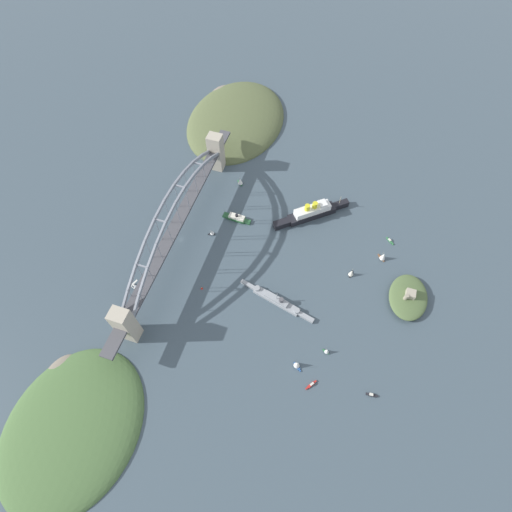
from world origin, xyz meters
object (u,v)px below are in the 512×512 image
(small_boat_8, at_px, (372,395))
(small_boat_1, at_px, (351,273))
(harbor_ferry_steamer, at_px, (237,218))
(small_boat_2, at_px, (390,241))
(fort_island_mid_harbor, at_px, (408,297))
(small_boat_6, at_px, (327,351))
(seaplane_taxiing_near_bridge, at_px, (133,285))
(small_boat_4, at_px, (212,232))
(ocean_liner, at_px, (312,212))
(channel_marker_buoy, at_px, (202,288))
(small_boat_7, at_px, (297,364))
(small_boat_3, at_px, (311,385))
(small_boat_5, at_px, (240,181))
(naval_cruiser, at_px, (277,301))
(harbor_arch_bridge, at_px, (176,224))
(small_boat_0, at_px, (383,256))

(small_boat_8, bearing_deg, small_boat_1, -160.57)
(harbor_ferry_steamer, relative_size, small_boat_2, 3.55)
(fort_island_mid_harbor, bearing_deg, small_boat_6, -39.73)
(seaplane_taxiing_near_bridge, height_order, small_boat_4, small_boat_4)
(small_boat_2, distance_m, small_boat_6, 134.69)
(small_boat_2, distance_m, small_boat_4, 177.35)
(small_boat_2, height_order, small_boat_4, small_boat_4)
(ocean_liner, distance_m, channel_marker_buoy, 135.94)
(small_boat_2, bearing_deg, small_boat_6, -15.35)
(small_boat_4, xyz_separation_m, small_boat_7, (102.17, 114.56, 1.30))
(seaplane_taxiing_near_bridge, xyz_separation_m, small_boat_3, (36.24, 177.67, -1.18))
(seaplane_taxiing_near_bridge, bearing_deg, small_boat_5, 160.43)
(small_boat_3, xyz_separation_m, small_boat_7, (-11.19, -15.14, 3.87))
(channel_marker_buoy, bearing_deg, fort_island_mid_harbor, 104.68)
(small_boat_4, bearing_deg, naval_cruiser, 58.26)
(seaplane_taxiing_near_bridge, bearing_deg, harbor_arch_bridge, 161.64)
(small_boat_1, height_order, channel_marker_buoy, small_boat_1)
(harbor_arch_bridge, xyz_separation_m, fort_island_mid_harbor, (-3.25, 222.08, -21.49))
(small_boat_1, relative_size, channel_marker_buoy, 3.58)
(small_boat_8, bearing_deg, seaplane_taxiing_near_bridge, -97.37)
(small_boat_6, distance_m, small_boat_8, 47.86)
(harbor_arch_bridge, distance_m, small_boat_8, 225.48)
(naval_cruiser, height_order, small_boat_8, naval_cruiser)
(naval_cruiser, bearing_deg, small_boat_3, 37.06)
(ocean_liner, relative_size, small_boat_7, 6.86)
(small_boat_5, bearing_deg, small_boat_2, 81.31)
(fort_island_mid_harbor, distance_m, small_boat_1, 54.13)
(ocean_liner, distance_m, small_boat_4, 103.52)
(seaplane_taxiing_near_bridge, relative_size, small_boat_0, 1.06)
(small_boat_8, bearing_deg, small_boat_0, -175.25)
(naval_cruiser, distance_m, small_boat_2, 131.75)
(naval_cruiser, xyz_separation_m, small_boat_4, (-51.21, -82.77, 0.87))
(small_boat_1, height_order, small_boat_7, small_boat_7)
(harbor_arch_bridge, relative_size, small_boat_5, 29.10)
(harbor_ferry_steamer, bearing_deg, small_boat_1, 76.89)
(channel_marker_buoy, bearing_deg, harbor_arch_bridge, -137.62)
(small_boat_4, bearing_deg, small_boat_3, 48.85)
(harbor_ferry_steamer, distance_m, small_boat_1, 127.34)
(fort_island_mid_harbor, bearing_deg, small_boat_7, -41.66)
(fort_island_mid_harbor, xyz_separation_m, channel_marker_buoy, (47.59, -181.62, -3.04))
(harbor_ferry_steamer, distance_m, seaplane_taxiing_near_bridge, 121.39)
(ocean_liner, relative_size, small_boat_6, 8.94)
(harbor_arch_bridge, distance_m, ocean_liner, 136.40)
(fort_island_mid_harbor, xyz_separation_m, small_boat_6, (71.11, -59.09, -0.46))
(naval_cruiser, bearing_deg, small_boat_0, 131.61)
(seaplane_taxiing_near_bridge, height_order, small_boat_7, small_boat_7)
(small_boat_0, height_order, channel_marker_buoy, small_boat_0)
(fort_island_mid_harbor, relative_size, small_boat_0, 4.29)
(harbor_arch_bridge, relative_size, fort_island_mid_harbor, 5.66)
(ocean_liner, xyz_separation_m, small_boat_3, (166.05, 40.65, -5.50))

